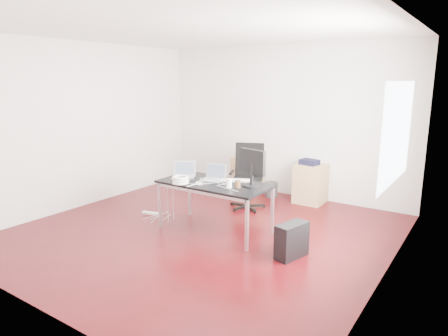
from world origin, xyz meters
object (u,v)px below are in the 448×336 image
Objects in this scene: filing_cabinet_right at (310,184)px; pc_tower at (292,240)px; desk at (215,186)px; filing_cabinet_left at (248,174)px; office_chair at (248,173)px.

filing_cabinet_right reaches higher than pc_tower.
pc_tower is at bearing -8.41° from desk.
filing_cabinet_left is at bearing 180.00° from filing_cabinet_right.
filing_cabinet_left is at bearing 145.48° from pc_tower.
filing_cabinet_right is at bearing 0.00° from filing_cabinet_left.
office_chair is (-0.20, 1.27, -0.07)m from desk.
filing_cabinet_right is (0.80, 0.84, -0.26)m from office_chair.
pc_tower is (1.30, -0.19, -0.46)m from desk.
filing_cabinet_left is 1.56× the size of pc_tower.
pc_tower is at bearing -48.91° from filing_cabinet_left.
office_chair is 1.54× the size of filing_cabinet_right.
filing_cabinet_left is (-0.50, 0.84, -0.26)m from office_chair.
filing_cabinet_left is 1.31m from filing_cabinet_right.
desk is 3.56× the size of pc_tower.
filing_cabinet_left is 3.05m from pc_tower.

